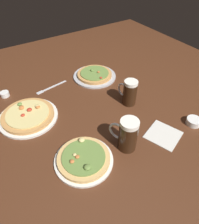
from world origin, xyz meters
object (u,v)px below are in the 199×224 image
beer_mug_dark (129,92)px  fork_left (51,87)px  ramekin_sauce (5,94)px  napkin_folded (163,135)px  pizza_plate_side (95,75)px  beer_mug_amber (127,135)px  pizza_plate_near (84,159)px  pizza_plate_far (28,116)px  ramekin_butter (194,122)px

beer_mug_dark → fork_left: bearing=129.8°
ramekin_sauce → napkin_folded: (0.61, -0.79, -0.01)m
pizza_plate_side → beer_mug_amber: size_ratio=1.74×
pizza_plate_side → napkin_folded: 0.67m
pizza_plate_near → pizza_plate_far: bearing=105.9°
beer_mug_dark → ramekin_sauce: (-0.62, 0.48, -0.06)m
pizza_plate_side → ramekin_butter: bearing=-73.6°
beer_mug_dark → ramekin_butter: 0.39m
pizza_plate_near → beer_mug_amber: (0.22, -0.04, 0.07)m
beer_mug_amber → napkin_folded: (0.21, -0.05, -0.08)m
pizza_plate_side → beer_mug_dark: beer_mug_dark is taller
pizza_plate_near → pizza_plate_far: size_ratio=0.83×
ramekin_sauce → napkin_folded: 1.00m
pizza_plate_near → beer_mug_amber: beer_mug_amber is taller
fork_left → beer_mug_dark: bearing=-50.2°
napkin_folded → beer_mug_amber: bearing=167.0°
beer_mug_dark → beer_mug_amber: 0.34m
pizza_plate_side → fork_left: pizza_plate_side is taller
pizza_plate_near → pizza_plate_side: (0.42, 0.59, -0.00)m
pizza_plate_far → fork_left: size_ratio=1.45×
ramekin_butter → beer_mug_amber: bearing=169.4°
pizza_plate_side → ramekin_sauce: bearing=169.0°
ramekin_sauce → pizza_plate_far: bearing=-77.8°
pizza_plate_near → fork_left: bearing=80.8°
pizza_plate_far → napkin_folded: (0.55, -0.51, -0.01)m
pizza_plate_far → napkin_folded: size_ratio=2.07×
beer_mug_amber → beer_mug_dark: bearing=49.4°
napkin_folded → ramekin_sauce: bearing=127.7°
beer_mug_amber → napkin_folded: 0.23m
pizza_plate_far → ramekin_butter: 0.92m
pizza_plate_side → beer_mug_amber: bearing=-108.0°
pizza_plate_far → ramekin_sauce: size_ratio=6.06×
beer_mug_amber → ramekin_butter: beer_mug_amber is taller
beer_mug_dark → fork_left: 0.54m
beer_mug_amber → ramekin_butter: (0.41, -0.08, -0.07)m
beer_mug_dark → napkin_folded: bearing=-92.5°
fork_left → pizza_plate_side: bearing=-8.1°
ramekin_sauce → beer_mug_amber: bearing=-61.7°
pizza_plate_near → ramekin_sauce: pizza_plate_near is taller
pizza_plate_near → beer_mug_dark: size_ratio=1.73×
pizza_plate_near → pizza_plate_side: bearing=54.3°
ramekin_sauce → napkin_folded: ramekin_sauce is taller
ramekin_sauce → napkin_folded: bearing=-52.3°
beer_mug_amber → fork_left: 0.68m
pizza_plate_far → ramekin_butter: (0.75, -0.54, 0.00)m
pizza_plate_far → ramekin_sauce: pizza_plate_far is taller
napkin_folded → pizza_plate_near: bearing=168.6°
pizza_plate_near → ramekin_sauce: 0.73m
pizza_plate_near → ramekin_butter: 0.64m
ramekin_sauce → napkin_folded: size_ratio=0.34×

